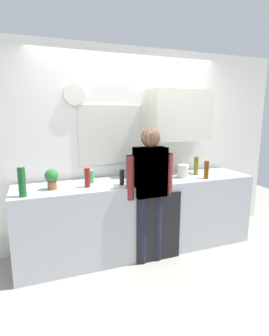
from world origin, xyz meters
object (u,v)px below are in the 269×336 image
Objects in this scene: bottle_red_vinegar at (87,178)px; cup_white_mug at (130,178)px; dish_soap at (91,177)px; bottle_green_wine at (22,182)px; person_guest at (150,185)px; bottle_clear_soda at (149,166)px; bottle_amber_beer at (206,170)px; bottle_olive_oil at (196,166)px; bottle_dark_sauce at (122,177)px; storage_canister at (183,171)px; person_at_sink at (150,185)px; mixing_bowl at (130,174)px; potted_plant at (52,178)px; coffee_maker at (148,170)px.

cup_white_mug is (0.54, 0.07, -0.06)m from bottle_red_vinegar.
cup_white_mug is at bearing -12.40° from dish_soap.
person_guest is (1.35, -0.09, -0.13)m from bottle_green_wine.
bottle_clear_soda is 0.74m from bottle_amber_beer.
bottle_dark_sauce is at bearing -172.31° from bottle_olive_oil.
storage_canister is 0.11× the size of person_at_sink.
bottle_green_wine reaches higher than mixing_bowl.
cup_white_mug is 0.93m from potted_plant.
bottle_amber_beer is (-0.01, -0.24, -0.01)m from bottle_olive_oil.
coffee_maker is 0.35m from bottle_dark_sauce.
potted_plant is at bearing -22.54° from person_guest.
bottle_green_wine is 1.36m from person_guest.
bottle_amber_beer is 1.46m from dish_soap.
bottle_olive_oil is 1.14× the size of bottle_red_vinegar.
bottle_green_wine is 0.69m from bottle_red_vinegar.
cup_white_mug is 0.06× the size of person_guest.
person_at_sink reaches higher than mixing_bowl.
bottle_amber_beer is 1.11m from bottle_dark_sauce.
bottle_green_wine is 0.19× the size of person_guest.
bottle_amber_beer and potted_plant have the same top height.
cup_white_mug is at bearing 126.39° from person_at_sink.
bottle_amber_beer is 1.28× the size of dish_soap.
coffee_maker is at bearing 83.44° from person_at_sink.
bottle_red_vinegar reaches higher than cup_white_mug.
bottle_red_vinegar is 2.32× the size of cup_white_mug.
dish_soap is at bearing 21.65° from bottle_green_wine.
potted_plant is 0.48m from dish_soap.
bottle_olive_oil is at bearing 9.93° from coffee_maker.
person_at_sink reaches higher than bottle_dark_sauce.
bottle_red_vinegar is 1.29× the size of storage_canister.
bottle_olive_oil reaches higher than bottle_dark_sauce.
bottle_green_wine is 1.07× the size of bottle_clear_soda.
bottle_green_wine is at bearing -168.90° from bottle_red_vinegar.
bottle_red_vinegar is 0.72m from person_at_sink.
mixing_bowl is at bearing 70.76° from cup_white_mug.
bottle_olive_oil is at bearing 2.18° from potted_plant.
bottle_red_vinegar is 0.38m from potted_plant.
bottle_green_wine is 1.24m from cup_white_mug.
cup_white_mug is at bearing -73.72° from person_guest.
bottle_red_vinegar is at bearing 175.10° from bottle_amber_beer.
dish_soap is 0.71m from person_guest.
coffee_maker is at bearing -23.49° from cup_white_mug.
bottle_clear_soda is 1.28m from potted_plant.
mixing_bowl is at bearing 18.53° from bottle_green_wine.
coffee_maker reaches higher than cup_white_mug.
potted_plant reaches higher than storage_canister.
coffee_maker is 1.32× the size of bottle_olive_oil.
bottle_clear_soda is at bearing 32.20° from bottle_dark_sauce.
person_at_sink is (0.59, -0.39, -0.06)m from dish_soap.
bottle_dark_sauce is (-1.12, -0.15, -0.03)m from bottle_olive_oil.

